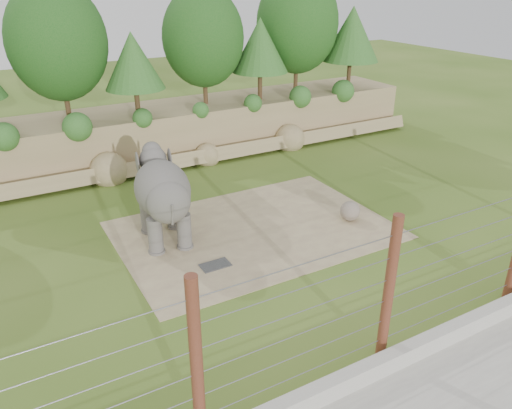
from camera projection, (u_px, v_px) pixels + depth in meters
ground at (286, 271)px, 16.35m from camera, size 90.00×90.00×0.00m
back_embankment at (162, 80)px, 24.93m from camera, size 30.00×5.52×8.77m
dirt_patch at (255, 230)px, 18.94m from camera, size 10.00×7.00×0.02m
drain_grate at (215, 265)px, 16.62m from camera, size 1.00×0.60×0.03m
elephant at (163, 201)px, 17.63m from camera, size 2.24×4.06×3.12m
stone_ball at (350, 211)px, 19.51m from camera, size 0.78×0.78×0.78m
retaining_wall at (395, 359)px, 12.30m from camera, size 26.00×0.35×0.50m
barrier_fence at (389, 289)px, 11.95m from camera, size 20.26×0.26×4.00m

